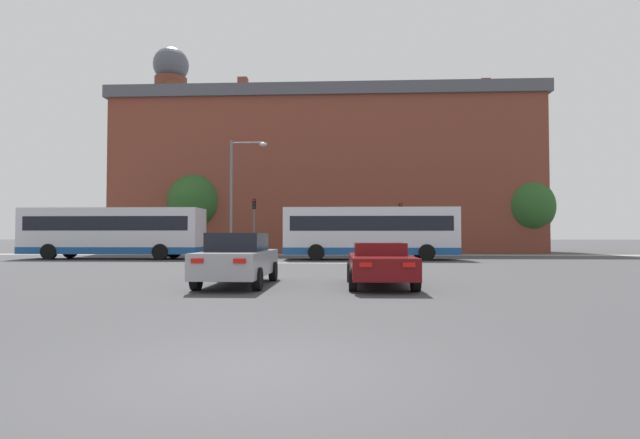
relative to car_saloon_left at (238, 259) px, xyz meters
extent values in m
plane|color=#3D3D3F|center=(2.19, -9.51, -0.80)|extent=(400.00, 400.00, 0.00)
cube|color=silver|center=(2.19, 12.45, -0.80)|extent=(8.74, 0.30, 0.01)
cube|color=gray|center=(2.19, 24.29, -0.79)|extent=(69.71, 2.50, 0.01)
cube|color=brown|center=(1.36, 34.49, 6.12)|extent=(38.54, 12.72, 13.85)
cube|color=#4C4F56|center=(1.36, 34.49, 13.60)|extent=(39.31, 13.22, 1.09)
cube|color=brown|center=(-13.66, 32.63, 14.98)|extent=(0.90, 0.90, 1.68)
cube|color=brown|center=(-6.51, 31.86, 14.98)|extent=(0.90, 0.90, 1.68)
cube|color=brown|center=(1.65, 33.73, 14.98)|extent=(0.90, 0.90, 1.68)
cube|color=brown|center=(8.66, 34.65, 14.98)|extent=(0.90, 0.90, 1.68)
cube|color=brown|center=(16.77, 33.41, 14.98)|extent=(0.90, 0.90, 1.68)
cylinder|color=brown|center=(-14.47, 34.49, 15.47)|extent=(3.20, 3.20, 2.66)
sphere|color=#4C4F56|center=(-14.47, 34.49, 18.14)|extent=(3.56, 3.56, 3.56)
cube|color=#9E9EA3|center=(0.00, 0.01, -0.12)|extent=(1.79, 4.70, 0.72)
cube|color=black|center=(0.00, -0.04, 0.51)|extent=(1.53, 2.12, 0.54)
cylinder|color=black|center=(-0.84, 1.47, -0.48)|extent=(0.22, 0.64, 0.64)
cylinder|color=black|center=(0.85, 1.46, -0.48)|extent=(0.22, 0.64, 0.64)
cylinder|color=black|center=(-0.85, -1.44, -0.48)|extent=(0.22, 0.64, 0.64)
cylinder|color=black|center=(0.84, -1.45, -0.48)|extent=(0.22, 0.64, 0.64)
cube|color=red|center=(-0.56, -2.35, 0.06)|extent=(0.32, 0.05, 0.12)
cube|color=red|center=(0.54, -2.36, 0.06)|extent=(0.32, 0.05, 0.12)
cube|color=#600C0F|center=(4.26, -0.04, -0.18)|extent=(1.80, 4.55, 0.60)
cube|color=#600C0F|center=(4.26, 0.07, 0.30)|extent=(1.52, 1.38, 0.37)
cylinder|color=black|center=(3.41, 1.35, -0.48)|extent=(0.23, 0.64, 0.64)
cylinder|color=black|center=(5.09, 1.37, -0.48)|extent=(0.23, 0.64, 0.64)
cylinder|color=black|center=(3.44, -1.46, -0.48)|extent=(0.23, 0.64, 0.64)
cylinder|color=black|center=(5.12, -1.44, -0.48)|extent=(0.23, 0.64, 0.64)
cube|color=red|center=(3.75, -2.33, -0.03)|extent=(0.32, 0.05, 0.12)
cube|color=red|center=(4.83, -2.32, -0.03)|extent=(0.32, 0.05, 0.12)
cube|color=silver|center=(4.81, 16.50, 1.00)|extent=(10.74, 2.57, 2.91)
cube|color=#194C8E|center=(4.81, 16.50, -0.23)|extent=(10.76, 2.59, 0.44)
cube|color=black|center=(4.81, 16.50, 1.46)|extent=(9.88, 2.60, 0.90)
cylinder|color=black|center=(1.48, 15.27, -0.30)|extent=(1.00, 0.28, 1.00)
cylinder|color=black|center=(1.48, 17.74, -0.30)|extent=(1.00, 0.28, 1.00)
cylinder|color=black|center=(8.14, 15.27, -0.30)|extent=(1.00, 0.28, 1.00)
cylinder|color=black|center=(8.14, 17.74, -0.30)|extent=(1.00, 0.28, 1.00)
cube|color=silver|center=(-11.80, 16.71, 1.02)|extent=(11.50, 2.52, 2.93)
cube|color=#194C8E|center=(-11.80, 16.71, -0.23)|extent=(11.52, 2.54, 0.44)
cube|color=black|center=(-11.80, 16.71, 1.48)|extent=(10.58, 2.55, 0.90)
cylinder|color=black|center=(-15.37, 15.50, -0.30)|extent=(1.00, 0.28, 1.00)
cylinder|color=black|center=(-15.37, 17.92, -0.30)|extent=(1.00, 0.28, 1.00)
cylinder|color=black|center=(-8.23, 15.50, -0.30)|extent=(1.00, 0.28, 1.00)
cylinder|color=black|center=(-8.23, 17.92, -0.30)|extent=(1.00, 0.28, 1.00)
cylinder|color=slate|center=(7.50, 23.45, 0.81)|extent=(0.12, 0.12, 3.21)
cube|color=black|center=(7.50, 23.45, 2.81)|extent=(0.26, 0.20, 0.80)
sphere|color=red|center=(7.50, 23.32, 3.07)|extent=(0.17, 0.17, 0.17)
sphere|color=black|center=(7.50, 23.32, 2.81)|extent=(0.17, 0.17, 0.17)
sphere|color=black|center=(7.50, 23.32, 2.56)|extent=(0.17, 0.17, 0.17)
cylinder|color=slate|center=(-3.84, 23.53, 1.00)|extent=(0.12, 0.12, 3.59)
cube|color=black|center=(-3.84, 23.53, 3.19)|extent=(0.26, 0.20, 0.80)
sphere|color=red|center=(-3.84, 23.40, 3.45)|extent=(0.17, 0.17, 0.17)
sphere|color=black|center=(-3.84, 23.40, 3.19)|extent=(0.17, 0.17, 0.17)
sphere|color=black|center=(-3.84, 23.40, 2.93)|extent=(0.17, 0.17, 0.17)
cylinder|color=slate|center=(-3.86, 15.72, 2.93)|extent=(0.16, 0.16, 7.46)
cylinder|color=slate|center=(-2.86, 15.72, 6.51)|extent=(2.00, 0.10, 0.10)
ellipsoid|color=#B2B2B7|center=(-1.86, 15.72, 6.41)|extent=(0.50, 0.36, 0.22)
cylinder|color=brown|center=(6.10, 24.55, -0.37)|extent=(0.13, 0.13, 0.86)
cylinder|color=brown|center=(6.27, 24.53, -0.37)|extent=(0.13, 0.13, 0.86)
cube|color=navy|center=(6.18, 24.54, 0.41)|extent=(0.42, 0.26, 0.68)
sphere|color=tan|center=(6.18, 24.54, 0.88)|extent=(0.26, 0.26, 0.26)
cylinder|color=#4C3823|center=(-10.17, 29.05, 0.43)|extent=(0.36, 0.36, 2.45)
ellipsoid|color=#285623|center=(-10.17, 29.05, 3.73)|extent=(4.89, 4.89, 5.14)
cylinder|color=#4C3823|center=(19.23, 29.47, 0.26)|extent=(0.36, 0.36, 2.12)
ellipsoid|color=#285623|center=(19.23, 29.47, 3.28)|extent=(4.61, 4.61, 4.84)
camera|label=1|loc=(3.22, -14.97, 0.70)|focal=28.00mm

